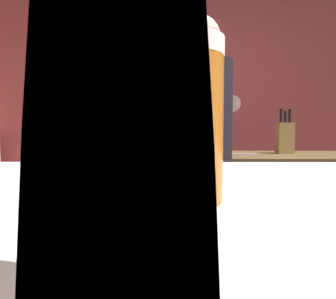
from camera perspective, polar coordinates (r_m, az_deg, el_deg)
wall_back at (r=3.56m, az=0.14°, el=7.86°), size 5.20×0.10×2.70m
prep_counter at (r=2.18m, az=9.37°, el=-13.23°), size 2.10×0.60×0.94m
back_shelf at (r=3.31m, az=0.59°, el=-4.58°), size 0.79×0.36×1.24m
bartender at (r=1.61m, az=5.13°, el=-1.71°), size 0.44×0.52×1.65m
knife_block at (r=2.23m, az=19.79°, el=2.06°), size 0.10×0.08×0.29m
mixing_bowl at (r=2.05m, az=-11.84°, el=-0.10°), size 0.22×0.22×0.06m
chefs_knife at (r=2.05m, az=12.03°, el=-0.82°), size 0.24×0.08×0.01m
pint_glass_near at (r=0.27m, az=1.67°, el=5.05°), size 0.08×0.08×0.13m
pint_glass_far at (r=0.08m, az=-11.02°, el=7.38°), size 0.07×0.07×0.14m
bottle_soy at (r=3.37m, az=-2.58°, el=7.51°), size 0.07×0.07×0.21m
bottle_hot_sauce at (r=3.24m, az=-4.52°, el=7.66°), size 0.07×0.07×0.21m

